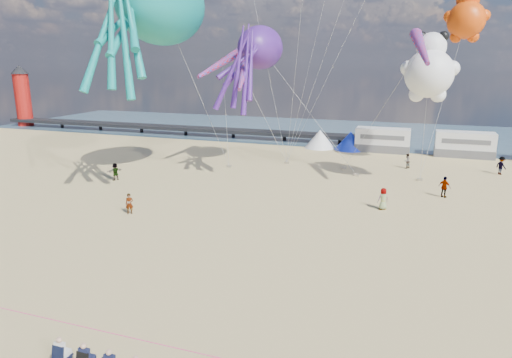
{
  "coord_description": "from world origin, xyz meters",
  "views": [
    {
      "loc": [
        9.86,
        -19.0,
        11.17
      ],
      "look_at": [
        1.04,
        6.0,
        4.29
      ],
      "focal_mm": 32.0,
      "sensor_mm": 36.0,
      "label": 1
    }
  ],
  "objects_px": {
    "sandbag_e": "(287,163)",
    "kite_octopus_teal": "(162,5)",
    "beachgoer_1": "(407,161)",
    "sandbag_d": "(344,168)",
    "tent_blue": "(350,141)",
    "beachgoer_0": "(383,199)",
    "lighthouse": "(23,100)",
    "beachgoer_3": "(445,187)",
    "motorhome_0": "(383,140)",
    "sandbag_a": "(229,166)",
    "kite_teddy_orange": "(466,20)",
    "standing_person": "(129,204)",
    "sandbag_c": "(420,179)",
    "beachgoer_2": "(501,166)",
    "sandbag_b": "(356,175)",
    "kite_octopus_purple": "(260,48)",
    "kite_panda": "(429,74)",
    "windsock_right": "(243,74)",
    "beachgoer_4": "(115,172)",
    "windsock_left": "(222,62)",
    "windsock_mid": "(421,48)",
    "tent_white": "(320,139)",
    "motorhome_1": "(464,144)"
  },
  "relations": [
    {
      "from": "kite_teddy_orange",
      "to": "beachgoer_1",
      "type": "bearing_deg",
      "value": 172.47
    },
    {
      "from": "beachgoer_0",
      "to": "windsock_mid",
      "type": "height_order",
      "value": "windsock_mid"
    },
    {
      "from": "kite_teddy_orange",
      "to": "windsock_mid",
      "type": "bearing_deg",
      "value": -111.14
    },
    {
      "from": "lighthouse",
      "to": "sandbag_b",
      "type": "xyz_separation_m",
      "value": [
        60.61,
        -17.91,
        -4.39
      ]
    },
    {
      "from": "sandbag_b",
      "to": "lighthouse",
      "type": "bearing_deg",
      "value": 163.54
    },
    {
      "from": "beachgoer_1",
      "to": "sandbag_d",
      "type": "distance_m",
      "value": 6.82
    },
    {
      "from": "tent_blue",
      "to": "beachgoer_0",
      "type": "relative_size",
      "value": 2.35
    },
    {
      "from": "standing_person",
      "to": "beachgoer_1",
      "type": "height_order",
      "value": "beachgoer_1"
    },
    {
      "from": "standing_person",
      "to": "kite_teddy_orange",
      "type": "xyz_separation_m",
      "value": [
        23.47,
        22.17,
        14.14
      ]
    },
    {
      "from": "tent_blue",
      "to": "sandbag_e",
      "type": "relative_size",
      "value": 8.0
    },
    {
      "from": "sandbag_a",
      "to": "sandbag_c",
      "type": "bearing_deg",
      "value": 2.37
    },
    {
      "from": "sandbag_a",
      "to": "kite_teddy_orange",
      "type": "relative_size",
      "value": 0.08
    },
    {
      "from": "lighthouse",
      "to": "sandbag_a",
      "type": "height_order",
      "value": "lighthouse"
    },
    {
      "from": "lighthouse",
      "to": "windsock_left",
      "type": "height_order",
      "value": "windsock_left"
    },
    {
      "from": "windsock_left",
      "to": "windsock_right",
      "type": "distance_m",
      "value": 6.49
    },
    {
      "from": "sandbag_e",
      "to": "kite_panda",
      "type": "height_order",
      "value": "kite_panda"
    },
    {
      "from": "windsock_right",
      "to": "beachgoer_4",
      "type": "bearing_deg",
      "value": -172.38
    },
    {
      "from": "kite_teddy_orange",
      "to": "windsock_right",
      "type": "xyz_separation_m",
      "value": [
        -19.0,
        -9.8,
        -4.96
      ]
    },
    {
      "from": "sandbag_c",
      "to": "kite_octopus_purple",
      "type": "bearing_deg",
      "value": 179.97
    },
    {
      "from": "sandbag_b",
      "to": "sandbag_e",
      "type": "height_order",
      "value": "same"
    },
    {
      "from": "tent_white",
      "to": "beachgoer_1",
      "type": "relative_size",
      "value": 2.52
    },
    {
      "from": "lighthouse",
      "to": "standing_person",
      "type": "relative_size",
      "value": 5.72
    },
    {
      "from": "lighthouse",
      "to": "beachgoer_3",
      "type": "bearing_deg",
      "value": -18.53
    },
    {
      "from": "tent_white",
      "to": "beachgoer_4",
      "type": "relative_size",
      "value": 2.38
    },
    {
      "from": "beachgoer_1",
      "to": "sandbag_c",
      "type": "relative_size",
      "value": 3.17
    },
    {
      "from": "sandbag_b",
      "to": "sandbag_c",
      "type": "distance_m",
      "value": 6.0
    },
    {
      "from": "kite_octopus_purple",
      "to": "sandbag_d",
      "type": "bearing_deg",
      "value": 37.11
    },
    {
      "from": "lighthouse",
      "to": "tent_blue",
      "type": "xyz_separation_m",
      "value": [
        58.0,
        -4.0,
        -3.3
      ]
    },
    {
      "from": "lighthouse",
      "to": "sandbag_c",
      "type": "height_order",
      "value": "lighthouse"
    },
    {
      "from": "beachgoer_1",
      "to": "sandbag_d",
      "type": "bearing_deg",
      "value": -29.59
    },
    {
      "from": "motorhome_0",
      "to": "beachgoer_3",
      "type": "relative_size",
      "value": 3.63
    },
    {
      "from": "beachgoer_3",
      "to": "sandbag_c",
      "type": "distance_m",
      "value": 5.66
    },
    {
      "from": "beachgoer_2",
      "to": "sandbag_c",
      "type": "bearing_deg",
      "value": 87.83
    },
    {
      "from": "sandbag_b",
      "to": "kite_octopus_purple",
      "type": "relative_size",
      "value": 0.05
    },
    {
      "from": "sandbag_c",
      "to": "kite_octopus_teal",
      "type": "xyz_separation_m",
      "value": [
        -23.12,
        -7.25,
        15.88
      ]
    },
    {
      "from": "sandbag_e",
      "to": "kite_octopus_teal",
      "type": "height_order",
      "value": "kite_octopus_teal"
    },
    {
      "from": "sandbag_a",
      "to": "kite_teddy_orange",
      "type": "height_order",
      "value": "kite_teddy_orange"
    },
    {
      "from": "tent_blue",
      "to": "kite_panda",
      "type": "bearing_deg",
      "value": -62.58
    },
    {
      "from": "motorhome_0",
      "to": "kite_octopus_teal",
      "type": "relative_size",
      "value": 0.48
    },
    {
      "from": "lighthouse",
      "to": "windsock_left",
      "type": "relative_size",
      "value": 1.12
    },
    {
      "from": "standing_person",
      "to": "beachgoer_2",
      "type": "xyz_separation_m",
      "value": [
        28.28,
        23.03,
        0.13
      ]
    },
    {
      "from": "beachgoer_4",
      "to": "kite_octopus_teal",
      "type": "bearing_deg",
      "value": 141.44
    },
    {
      "from": "motorhome_1",
      "to": "sandbag_c",
      "type": "distance_m",
      "value": 14.62
    },
    {
      "from": "tent_white",
      "to": "standing_person",
      "type": "height_order",
      "value": "tent_white"
    },
    {
      "from": "sandbag_a",
      "to": "sandbag_b",
      "type": "xyz_separation_m",
      "value": [
        13.55,
        0.6,
        0.0
      ]
    },
    {
      "from": "beachgoer_4",
      "to": "kite_teddy_orange",
      "type": "height_order",
      "value": "kite_teddy_orange"
    },
    {
      "from": "motorhome_0",
      "to": "beachgoer_3",
      "type": "distance_m",
      "value": 20.08
    },
    {
      "from": "motorhome_1",
      "to": "beachgoer_0",
      "type": "height_order",
      "value": "motorhome_1"
    },
    {
      "from": "lighthouse",
      "to": "motorhome_0",
      "type": "relative_size",
      "value": 1.36
    },
    {
      "from": "windsock_right",
      "to": "tent_white",
      "type": "bearing_deg",
      "value": 67.29
    }
  ]
}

